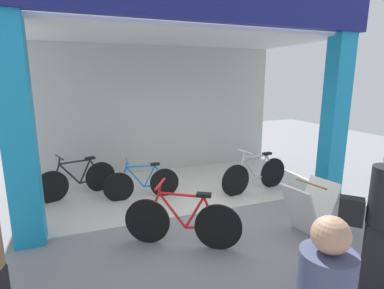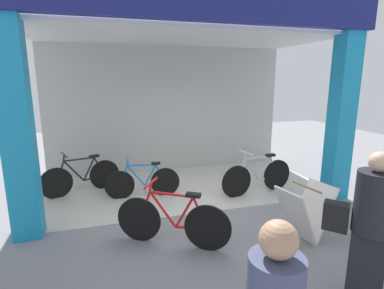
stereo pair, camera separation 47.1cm
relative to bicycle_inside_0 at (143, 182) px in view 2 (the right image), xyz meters
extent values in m
plane|color=gray|center=(0.96, -1.09, -0.34)|extent=(20.37, 20.37, 0.00)
cube|color=beige|center=(0.96, 0.38, -0.33)|extent=(6.18, 2.94, 0.02)
cube|color=#B7B7B2|center=(0.96, 1.85, 1.31)|extent=(6.18, 0.12, 3.31)
cube|color=#198CBF|center=(-1.93, -1.09, 1.31)|extent=(0.42, 0.36, 3.31)
cube|color=#198CBF|center=(3.84, -1.09, 1.31)|extent=(0.42, 0.36, 3.31)
cube|color=silver|center=(0.96, 0.38, 2.94)|extent=(6.18, 2.94, 0.06)
cylinder|color=black|center=(0.46, -0.03, -0.04)|extent=(0.61, 0.08, 0.61)
cylinder|color=black|center=(-0.47, 0.03, -0.04)|extent=(0.61, 0.08, 0.61)
cylinder|color=blue|center=(0.24, -0.02, -0.06)|extent=(0.41, 0.06, 0.08)
cylinder|color=blue|center=(0.16, -0.01, 0.14)|extent=(0.27, 0.05, 0.45)
cylinder|color=blue|center=(-0.13, 0.01, 0.15)|extent=(0.37, 0.06, 0.47)
cylinder|color=blue|center=(-0.01, 0.00, 0.37)|extent=(0.58, 0.07, 0.05)
cylinder|color=blue|center=(0.36, -0.02, 0.16)|extent=(0.20, 0.05, 0.41)
cylinder|color=blue|center=(-0.38, 0.03, 0.17)|extent=(0.18, 0.05, 0.42)
cylinder|color=blue|center=(-0.29, 0.02, 0.43)|extent=(0.05, 0.04, 0.13)
cylinder|color=blue|center=(-0.29, 0.02, 0.49)|extent=(0.06, 0.42, 0.03)
cube|color=black|center=(0.27, -0.02, 0.39)|extent=(0.19, 0.10, 0.05)
cylinder|color=black|center=(2.91, -0.38, 0.00)|extent=(0.69, 0.15, 0.69)
cylinder|color=black|center=(1.86, -0.55, 0.00)|extent=(0.69, 0.15, 0.69)
cylinder|color=silver|center=(2.66, -0.42, -0.02)|extent=(0.46, 0.11, 0.09)
cylinder|color=silver|center=(2.57, -0.44, 0.20)|extent=(0.30, 0.08, 0.52)
cylinder|color=silver|center=(2.24, -0.49, 0.21)|extent=(0.42, 0.10, 0.54)
cylinder|color=silver|center=(2.37, -0.47, 0.46)|extent=(0.66, 0.14, 0.05)
cylinder|color=silver|center=(2.79, -0.40, 0.23)|extent=(0.23, 0.07, 0.46)
cylinder|color=silver|center=(1.97, -0.54, 0.24)|extent=(0.21, 0.07, 0.48)
cylinder|color=silver|center=(2.06, -0.52, 0.54)|extent=(0.06, 0.05, 0.14)
cylinder|color=silver|center=(2.07, -0.52, 0.61)|extent=(0.11, 0.48, 0.03)
cube|color=black|center=(2.70, -0.42, 0.48)|extent=(0.22, 0.14, 0.05)
cylinder|color=black|center=(-0.76, 0.77, -0.01)|extent=(0.64, 0.25, 0.66)
cylinder|color=black|center=(-1.72, 0.44, -0.01)|extent=(0.64, 0.25, 0.66)
cylinder|color=black|center=(-0.99, 0.69, -0.03)|extent=(0.43, 0.18, 0.08)
cylinder|color=black|center=(-1.07, 0.66, 0.18)|extent=(0.28, 0.13, 0.49)
cylinder|color=black|center=(-1.37, 0.56, 0.19)|extent=(0.39, 0.16, 0.51)
cylinder|color=black|center=(-1.25, 0.60, 0.43)|extent=(0.61, 0.24, 0.05)
cylinder|color=black|center=(-0.87, 0.73, 0.20)|extent=(0.22, 0.10, 0.44)
cylinder|color=black|center=(-1.63, 0.47, 0.21)|extent=(0.20, 0.10, 0.46)
cylinder|color=black|center=(-1.54, 0.50, 0.50)|extent=(0.06, 0.05, 0.14)
cylinder|color=black|center=(-1.53, 0.51, 0.57)|extent=(0.18, 0.44, 0.03)
cube|color=black|center=(-0.95, 0.70, 0.45)|extent=(0.22, 0.16, 0.05)
cylinder|color=black|center=(0.64, -2.25, 0.01)|extent=(0.61, 0.39, 0.69)
cylinder|color=black|center=(-0.28, -1.70, 0.01)|extent=(0.61, 0.39, 0.69)
cylinder|color=red|center=(0.42, -2.12, -0.02)|extent=(0.42, 0.27, 0.09)
cylinder|color=red|center=(0.34, -2.07, 0.20)|extent=(0.28, 0.19, 0.52)
cylinder|color=red|center=(0.06, -1.90, 0.21)|extent=(0.38, 0.25, 0.54)
cylinder|color=red|center=(0.17, -1.97, 0.46)|extent=(0.59, 0.37, 0.05)
cylinder|color=red|center=(0.54, -2.19, 0.23)|extent=(0.21, 0.15, 0.46)
cylinder|color=red|center=(-0.18, -1.76, 0.24)|extent=(0.20, 0.14, 0.48)
cylinder|color=red|center=(-0.10, -1.81, 0.54)|extent=(0.07, 0.06, 0.14)
cylinder|color=red|center=(-0.09, -1.81, 0.61)|extent=(0.28, 0.43, 0.03)
cube|color=black|center=(0.45, -2.14, 0.48)|extent=(0.23, 0.20, 0.05)
cube|color=silver|center=(1.98, -2.39, 0.08)|extent=(0.51, 0.62, 0.85)
cube|color=silver|center=(2.36, -2.32, 0.08)|extent=(0.51, 0.62, 0.85)
cylinder|color=olive|center=(2.17, -2.35, 0.50)|extent=(0.13, 0.55, 0.03)
sphere|color=tan|center=(0.27, -4.56, 1.16)|extent=(0.24, 0.24, 0.24)
cube|color=black|center=(1.82, -3.82, 0.12)|extent=(0.40, 0.40, 0.92)
cylinder|color=black|center=(1.82, -3.82, 0.90)|extent=(0.52, 0.52, 0.64)
sphere|color=#D8AD8C|center=(1.82, -3.82, 1.32)|extent=(0.20, 0.20, 0.20)
cube|color=black|center=(1.60, -3.58, 0.67)|extent=(0.28, 0.28, 0.30)
camera|label=1|loc=(-1.14, -5.84, 2.10)|focal=28.24mm
camera|label=2|loc=(-0.69, -5.99, 2.10)|focal=28.24mm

